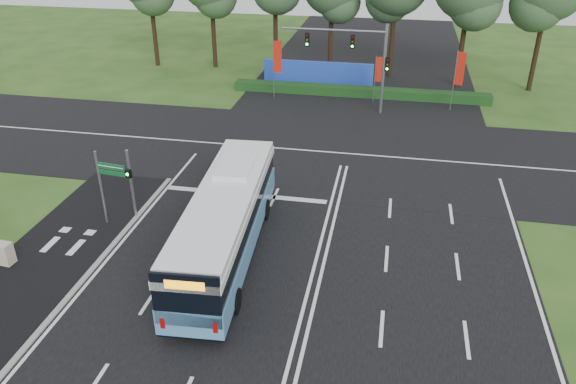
{
  "coord_description": "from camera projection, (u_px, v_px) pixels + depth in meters",
  "views": [
    {
      "loc": [
        2.93,
        -22.74,
        15.43
      ],
      "look_at": [
        -1.9,
        2.0,
        2.09
      ],
      "focal_mm": 35.0,
      "sensor_mm": 36.0,
      "label": 1
    }
  ],
  "objects": [
    {
      "name": "traffic_light_gantry",
      "position": [
        361.0,
        54.0,
        43.0
      ],
      "size": [
        8.41,
        0.28,
        7.0
      ],
      "color": "gray",
      "rests_on": "ground"
    },
    {
      "name": "banner_flag_left",
      "position": [
        276.0,
        60.0,
        46.92
      ],
      "size": [
        0.72,
        0.2,
        4.97
      ],
      "rotation": [
        0.0,
        0.0,
        0.2
      ],
      "color": "gray",
      "rests_on": "ground"
    },
    {
      "name": "utility_cabinet",
      "position": [
        5.0,
        254.0,
        26.27
      ],
      "size": [
        0.72,
        0.62,
        1.13
      ],
      "primitive_type": "cube",
      "rotation": [
        0.0,
        0.0,
        -0.08
      ],
      "color": "#BDB098",
      "rests_on": "ground"
    },
    {
      "name": "hedge",
      "position": [
        359.0,
        92.0,
        48.5
      ],
      "size": [
        22.0,
        1.2,
        0.8
      ],
      "primitive_type": "cube",
      "color": "#173C15",
      "rests_on": "ground"
    },
    {
      "name": "banner_flag_right",
      "position": [
        458.0,
        72.0,
        43.9
      ],
      "size": [
        0.71,
        0.22,
        4.89
      ],
      "rotation": [
        0.0,
        0.0,
        -0.23
      ],
      "color": "gray",
      "rests_on": "ground"
    },
    {
      "name": "pedestrian_signal",
      "position": [
        131.0,
        182.0,
        29.38
      ],
      "size": [
        0.36,
        0.44,
        3.94
      ],
      "rotation": [
        0.0,
        0.0,
        -0.3
      ],
      "color": "gray",
      "rests_on": "ground"
    },
    {
      "name": "ground",
      "position": [
        318.0,
        252.0,
        27.44
      ],
      "size": [
        120.0,
        120.0,
        0.0
      ],
      "primitive_type": "plane",
      "color": "#284B19",
      "rests_on": "ground"
    },
    {
      "name": "kerb_strip",
      "position": [
        98.0,
        263.0,
        26.52
      ],
      "size": [
        0.25,
        18.0,
        0.12
      ],
      "primitive_type": "cube",
      "color": "gray",
      "rests_on": "ground"
    },
    {
      "name": "road_cross",
      "position": [
        344.0,
        154.0,
        37.83
      ],
      "size": [
        120.0,
        14.0,
        0.05
      ],
      "primitive_type": "cube",
      "color": "black",
      "rests_on": "ground"
    },
    {
      "name": "city_bus",
      "position": [
        226.0,
        222.0,
        26.34
      ],
      "size": [
        3.54,
        13.04,
        3.7
      ],
      "rotation": [
        0.0,
        0.0,
        0.07
      ],
      "color": "#538EC1",
      "rests_on": "ground"
    },
    {
      "name": "street_sign",
      "position": [
        106.0,
        180.0,
        28.55
      ],
      "size": [
        1.62,
        0.28,
        4.16
      ],
      "rotation": [
        0.0,
        0.0,
        -0.12
      ],
      "color": "gray",
      "rests_on": "ground"
    },
    {
      "name": "bike_path",
      "position": [
        52.0,
        258.0,
        26.94
      ],
      "size": [
        5.0,
        18.0,
        0.06
      ],
      "primitive_type": "cube",
      "color": "black",
      "rests_on": "ground"
    },
    {
      "name": "banner_flag_mid",
      "position": [
        378.0,
        72.0,
        46.32
      ],
      "size": [
        0.56,
        0.17,
        3.86
      ],
      "rotation": [
        0.0,
        0.0,
        0.23
      ],
      "color": "gray",
      "rests_on": "ground"
    },
    {
      "name": "blue_hoarding",
      "position": [
        318.0,
        74.0,
        51.02
      ],
      "size": [
        10.0,
        0.3,
        2.2
      ],
      "primitive_type": "cube",
      "color": "blue",
      "rests_on": "ground"
    },
    {
      "name": "road_main",
      "position": [
        318.0,
        252.0,
        27.43
      ],
      "size": [
        20.0,
        120.0,
        0.04
      ],
      "primitive_type": "cube",
      "color": "black",
      "rests_on": "ground"
    }
  ]
}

